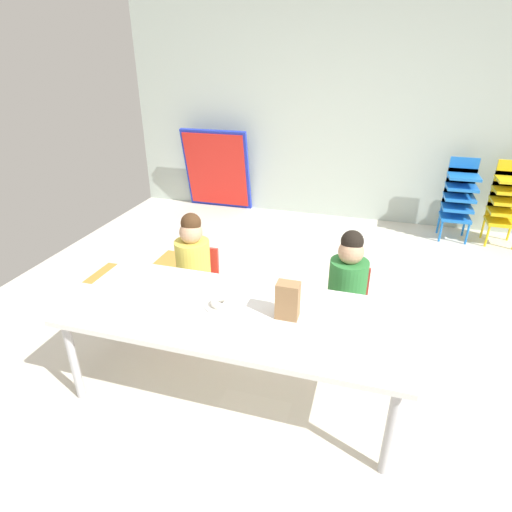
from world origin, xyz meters
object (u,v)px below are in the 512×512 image
seated_child_middle_seat (348,281)px  folded_activity_table (217,170)px  seated_child_near_camera (193,260)px  kid_chair_yellow_stack (507,199)px  kid_chair_blue_stack (459,195)px  paper_plate_near_edge (220,306)px  donut_powdered_on_plate (220,303)px  paper_bag_brown (288,300)px  craft_table (235,317)px

seated_child_middle_seat → folded_activity_table: bearing=127.3°
seated_child_near_camera → kid_chair_yellow_stack: (2.65, 2.43, -0.04)m
kid_chair_blue_stack → paper_plate_near_edge: 3.49m
seated_child_middle_seat → kid_chair_yellow_stack: bearing=58.3°
seated_child_middle_seat → seated_child_near_camera: bearing=180.0°
folded_activity_table → paper_plate_near_edge: folded_activity_table is taller
seated_child_near_camera → donut_powdered_on_plate: size_ratio=8.12×
paper_bag_brown → paper_plate_near_edge: 0.42m
seated_child_near_camera → donut_powdered_on_plate: (0.45, -0.61, 0.07)m
seated_child_near_camera → paper_plate_near_edge: (0.45, -0.61, 0.05)m
seated_child_middle_seat → folded_activity_table: 3.28m
craft_table → donut_powdered_on_plate: 0.12m
donut_powdered_on_plate → paper_plate_near_edge: bearing=0.0°
seated_child_near_camera → kid_chair_yellow_stack: 3.60m
kid_chair_yellow_stack → paper_bag_brown: bearing=-120.6°
folded_activity_table → paper_bag_brown: folded_activity_table is taller
seated_child_near_camera → folded_activity_table: 2.74m
paper_plate_near_edge → donut_powdered_on_plate: donut_powdered_on_plate is taller
kid_chair_blue_stack → paper_plate_near_edge: size_ratio=5.11×
paper_bag_brown → paper_plate_near_edge: bearing=-178.9°
craft_table → folded_activity_table: size_ratio=1.84×
folded_activity_table → donut_powdered_on_plate: (1.28, -3.22, 0.09)m
craft_table → folded_activity_table: 3.53m
kid_chair_blue_stack → seated_child_middle_seat: bearing=-112.7°
kid_chair_blue_stack → paper_plate_near_edge: bearing=-119.5°
kid_chair_yellow_stack → paper_bag_brown: kid_chair_yellow_stack is taller
seated_child_near_camera → folded_activity_table: size_ratio=0.84×
donut_powdered_on_plate → folded_activity_table: bearing=111.8°
kid_chair_yellow_stack → paper_plate_near_edge: 3.75m
paper_plate_near_edge → donut_powdered_on_plate: size_ratio=1.59×
seated_child_near_camera → donut_powdered_on_plate: seated_child_near_camera is taller
craft_table → folded_activity_table: folded_activity_table is taller
craft_table → paper_bag_brown: (0.31, 0.03, 0.15)m
kid_chair_blue_stack → kid_chair_yellow_stack: 0.48m
kid_chair_blue_stack → donut_powdered_on_plate: kid_chair_blue_stack is taller
seated_child_near_camera → paper_bag_brown: size_ratio=4.17×
paper_bag_brown → donut_powdered_on_plate: size_ratio=1.95×
seated_child_middle_seat → paper_bag_brown: seated_child_middle_seat is taller
craft_table → seated_child_near_camera: (-0.55, 0.63, 0.00)m
seated_child_near_camera → folded_activity_table: bearing=107.7°
kid_chair_yellow_stack → donut_powdered_on_plate: kid_chair_yellow_stack is taller
kid_chair_blue_stack → kid_chair_yellow_stack: size_ratio=1.00×
craft_table → paper_plate_near_edge: (-0.10, 0.02, 0.05)m
craft_table → kid_chair_yellow_stack: 3.71m
kid_chair_yellow_stack → folded_activity_table: size_ratio=0.85×
paper_bag_brown → paper_plate_near_edge: paper_bag_brown is taller
seated_child_middle_seat → paper_plate_near_edge: (-0.70, -0.61, 0.05)m
craft_table → paper_plate_near_edge: 0.11m
kid_chair_yellow_stack → paper_bag_brown: size_ratio=4.18×
seated_child_middle_seat → paper_bag_brown: 0.69m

